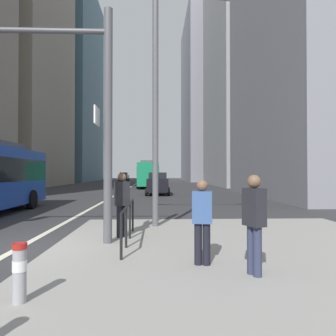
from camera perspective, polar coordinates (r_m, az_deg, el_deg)
ground_plane at (r=28.23m, az=-9.29°, el=-4.75°), size 160.00×160.00×0.00m
median_island at (r=7.45m, az=13.83°, el=-15.29°), size 9.00×10.00×0.15m
lane_centre_line at (r=38.16m, az=-7.40°, el=-3.72°), size 0.20×80.00×0.01m
office_tower_left_mid at (r=54.61m, az=-25.28°, el=24.89°), size 10.62×18.50×51.13m
office_tower_left_far at (r=74.73m, az=-17.71°, el=14.16°), size 11.51×22.58×42.41m
office_tower_right_mid at (r=52.09m, az=13.87°, el=19.69°), size 10.00×18.89×40.34m
office_tower_right_far at (r=76.19m, az=8.35°, el=12.18°), size 13.60×24.12×38.13m
city_bus_red_receding at (r=40.45m, az=-3.70°, el=-0.97°), size 2.92×10.84×3.40m
car_oncoming_mid at (r=65.58m, az=-8.07°, el=-1.64°), size 2.10×4.38×1.94m
car_receding_near at (r=27.11m, az=-1.89°, el=-2.83°), size 2.09×4.12×1.94m
car_receding_far at (r=50.92m, az=-1.85°, el=-1.89°), size 2.07×4.17×1.94m
traffic_signal_gantry at (r=8.84m, az=-23.59°, el=13.34°), size 5.79×0.65×6.00m
street_lamp_post at (r=10.95m, az=-2.31°, el=16.95°), size 5.50×0.32×8.00m
bollard_left at (r=4.94m, az=-25.50°, el=-16.40°), size 0.20×0.20×0.82m
pedestrian_railing at (r=8.09m, az=-7.31°, el=-8.64°), size 0.06×3.16×0.98m
pedestrian_waiting at (r=5.71m, az=15.48°, el=-8.99°), size 0.37×0.44×1.75m
pedestrian_walking at (r=8.79m, az=-8.43°, el=-6.00°), size 0.45×0.41×1.78m
pedestrian_far at (r=6.16m, az=6.28°, el=-9.02°), size 0.42×0.31×1.65m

